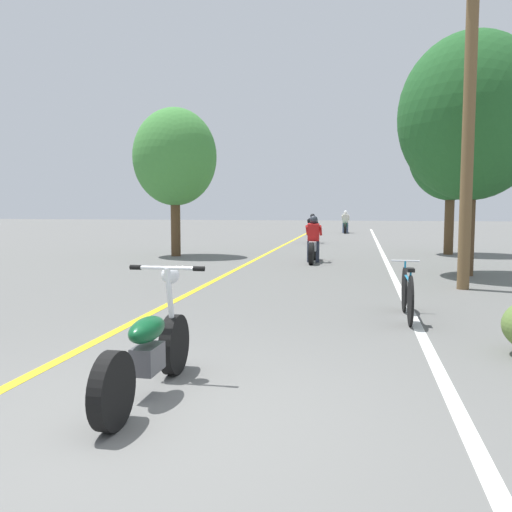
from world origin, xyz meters
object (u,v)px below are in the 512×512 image
Objects in this scene: roadside_tree_right_near at (472,117)px; motorcycle_foreground at (149,350)px; roadside_tree_left at (175,157)px; roadside_tree_right_far at (451,152)px; utility_pole at (470,97)px; motorcycle_rider_lead at (313,245)px; motorcycle_rider_mid at (312,232)px; motorcycle_rider_far at (345,225)px; bicycle_parked at (407,293)px.

motorcycle_foreground is at bearing -115.04° from roadside_tree_right_near.
roadside_tree_left reaches higher than motorcycle_foreground.
roadside_tree_left is at bearing -165.59° from roadside_tree_right_far.
motorcycle_rider_lead is at bearing 126.01° from utility_pole.
motorcycle_rider_far reaches higher than motorcycle_rider_mid.
motorcycle_rider_lead reaches higher than bicycle_parked.
motorcycle_foreground is at bearing -107.60° from roadside_tree_right_far.
roadside_tree_right_far is (0.50, 6.01, -0.26)m from roadside_tree_right_near.
utility_pole is at bearing -96.73° from roadside_tree_right_far.
roadside_tree_left is 2.42× the size of motorcycle_rider_far.
motorcycle_rider_far is at bearing 72.85° from roadside_tree_left.
motorcycle_rider_lead is at bearing -14.07° from roadside_tree_left.
roadside_tree_right_near reaches higher than motorcycle_rider_far.
bicycle_parked is at bearing -53.23° from roadside_tree_left.
roadside_tree_right_near is at bearing 71.36° from bicycle_parked.
motorcycle_rider_far is 26.18m from bicycle_parked.
bicycle_parked is at bearing -75.36° from motorcycle_rider_lead.
bicycle_parked is at bearing -86.52° from motorcycle_rider_far.
motorcycle_rider_mid is at bearing 61.26° from roadside_tree_left.
motorcycle_rider_mid is at bearing 136.40° from roadside_tree_right_far.
roadside_tree_right_near is 2.82× the size of motorcycle_rider_mid.
motorcycle_foreground is 4.65m from bicycle_parked.
motorcycle_rider_far is at bearing 105.08° from roadside_tree_right_far.
roadside_tree_right_far reaches higher than motorcycle_rider_mid.
roadside_tree_left is at bearing -118.74° from motorcycle_rider_mid.
motorcycle_rider_mid is at bearing -97.30° from motorcycle_rider_far.
roadside_tree_left is at bearing 157.24° from roadside_tree_right_near.
motorcycle_rider_far is at bearing 93.48° from bicycle_parked.
roadside_tree_left is 2.41× the size of motorcycle_rider_mid.
motorcycle_rider_lead reaches higher than motorcycle_foreground.
bicycle_parked is at bearing -113.16° from utility_pole.
roadside_tree_right_far reaches higher than roadside_tree_left.
bicycle_parked is (1.59, -26.14, -0.15)m from motorcycle_rider_far.
motorcycle_rider_mid is (-4.21, 13.24, -3.32)m from utility_pole.
motorcycle_rider_lead is (4.76, -1.19, -2.77)m from roadside_tree_left.
roadside_tree_left is 2.77× the size of bicycle_parked.
utility_pole is 10.14m from roadside_tree_left.
motorcycle_rider_lead is (-3.45, 4.75, -3.30)m from utility_pole.
motorcycle_rider_mid is (4.00, 7.30, -2.80)m from roadside_tree_left.
roadside_tree_left is at bearing 144.11° from utility_pole.
motorcycle_rider_far is at bearing 97.36° from utility_pole.
utility_pole reaches higher than roadside_tree_right_near.
utility_pole reaches higher than bicycle_parked.
utility_pole is 23.35m from motorcycle_rider_far.
roadside_tree_left is 5.63m from motorcycle_rider_lead.
roadside_tree_right_near is at bearing -80.52° from motorcycle_rider_far.
roadside_tree_right_far is at bearing -74.92° from motorcycle_rider_far.
bicycle_parked is at bearing 56.97° from motorcycle_foreground.
motorcycle_rider_mid is 16.69m from bicycle_parked.
utility_pole reaches higher than motorcycle_rider_lead.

